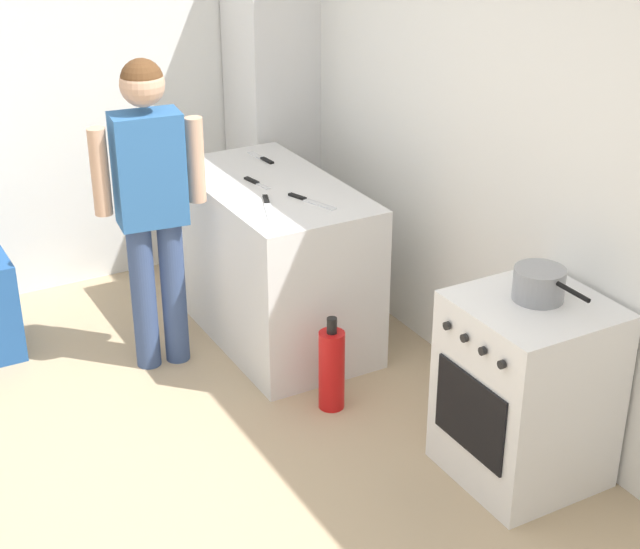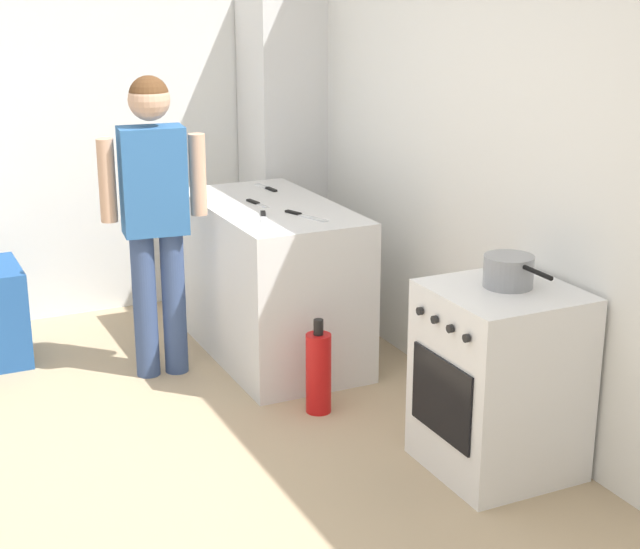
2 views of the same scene
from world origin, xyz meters
TOP-DOWN VIEW (x-y plane):
  - ground_plane at (0.00, 0.00)m, footprint 8.00×8.00m
  - back_wall at (0.00, 1.95)m, footprint 6.00×0.10m
  - side_wall_left at (-2.60, 0.40)m, footprint 0.10×3.10m
  - counter_unit at (-1.35, 1.20)m, footprint 1.30×0.70m
  - oven_left at (0.35, 1.58)m, footprint 0.61×0.62m
  - pot at (0.32, 1.61)m, footprint 0.40×0.22m
  - knife_paring at (-1.41, 1.13)m, footprint 0.21×0.06m
  - knife_utility at (-1.75, 1.34)m, footprint 0.25×0.05m
  - knife_carving at (-1.06, 1.03)m, footprint 0.32×0.14m
  - knife_chef at (-1.02, 1.26)m, footprint 0.30×0.13m
  - person at (-1.35, 0.53)m, footprint 0.24×0.57m
  - fire_extinguisher at (-0.52, 1.10)m, footprint 0.13×0.13m
  - larder_cabinet at (-2.30, 1.68)m, footprint 0.48×0.44m

SIDE VIEW (x-z plane):
  - ground_plane at x=0.00m, z-range 0.00..0.00m
  - fire_extinguisher at x=-0.52m, z-range -0.03..0.47m
  - oven_left at x=0.35m, z-range 0.00..0.85m
  - counter_unit at x=-1.35m, z-range 0.00..0.90m
  - knife_carving at x=-1.06m, z-range 0.90..0.91m
  - knife_chef at x=-1.02m, z-range 0.90..0.91m
  - knife_utility at x=-1.75m, z-range 0.90..0.91m
  - knife_paring at x=-1.41m, z-range 0.90..0.91m
  - pot at x=0.32m, z-range 0.85..0.99m
  - person at x=-1.35m, z-range 0.16..1.81m
  - larder_cabinet at x=-2.30m, z-range 0.00..2.00m
  - back_wall at x=0.00m, z-range 0.00..2.60m
  - side_wall_left at x=-2.60m, z-range 0.00..2.60m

